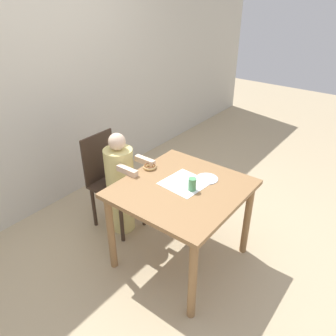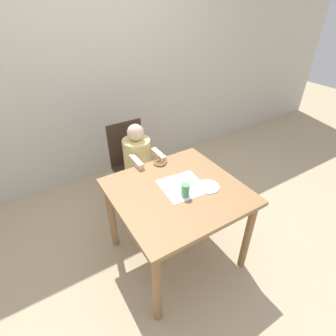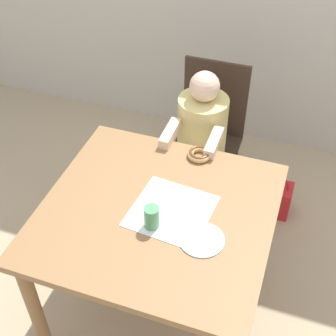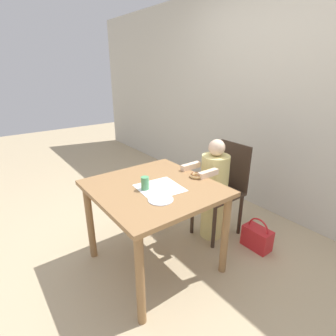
% 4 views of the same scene
% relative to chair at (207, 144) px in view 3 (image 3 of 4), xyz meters
% --- Properties ---
extents(ground_plane, '(12.00, 12.00, 0.00)m').
position_rel_chair_xyz_m(ground_plane, '(-0.00, -0.82, -0.48)').
color(ground_plane, tan).
extents(dining_table, '(0.96, 0.91, 0.75)m').
position_rel_chair_xyz_m(dining_table, '(-0.00, -0.82, 0.16)').
color(dining_table, olive).
rests_on(dining_table, ground_plane).
extents(chair, '(0.37, 0.45, 0.93)m').
position_rel_chair_xyz_m(chair, '(0.00, 0.00, 0.00)').
color(chair, '#38281E').
rests_on(chair, ground_plane).
extents(child_figure, '(0.27, 0.44, 1.01)m').
position_rel_chair_xyz_m(child_figure, '(-0.00, -0.13, 0.02)').
color(child_figure, '#E0D17F').
rests_on(child_figure, ground_plane).
extents(donut, '(0.11, 0.11, 0.03)m').
position_rel_chair_xyz_m(donut, '(0.07, -0.43, 0.29)').
color(donut, '#DBB270').
rests_on(donut, dining_table).
extents(napkin, '(0.35, 0.35, 0.00)m').
position_rel_chair_xyz_m(napkin, '(0.05, -0.80, 0.27)').
color(napkin, white).
rests_on(napkin, dining_table).
extents(handbag, '(0.26, 0.15, 0.31)m').
position_rel_chair_xyz_m(handbag, '(0.40, 0.07, -0.36)').
color(handbag, red).
rests_on(handbag, ground_plane).
extents(cup, '(0.06, 0.06, 0.10)m').
position_rel_chair_xyz_m(cup, '(0.01, -0.90, 0.32)').
color(cup, '#519E66').
rests_on(cup, dining_table).
extents(plate, '(0.18, 0.18, 0.01)m').
position_rel_chair_xyz_m(plate, '(0.21, -0.91, 0.27)').
color(plate, silver).
rests_on(plate, dining_table).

